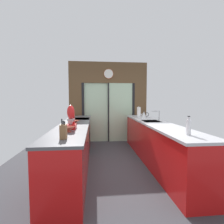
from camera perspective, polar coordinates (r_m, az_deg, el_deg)
ground_plane at (r=4.40m, az=0.81°, el=-15.15°), size 5.04×7.60×0.02m
back_wall_unit at (r=5.94m, az=-1.17°, el=4.92°), size 2.64×0.12×2.70m
left_counter_run at (r=3.81m, az=-12.32°, el=-10.82°), size 0.62×3.80×0.92m
right_counter_run at (r=4.18m, az=13.96°, el=-9.51°), size 0.62×3.80×0.92m
sink_faucet at (r=4.37m, az=14.81°, el=-0.61°), size 0.19×0.02×0.26m
oven_range at (r=4.89m, az=-10.80°, el=-7.58°), size 0.60×0.60×0.92m
mixing_bowl_near at (r=2.88m, az=-14.00°, el=-5.48°), size 0.19×0.19×0.09m
mixing_bowl_far at (r=3.85m, az=-11.90°, el=-3.15°), size 0.18×0.18×0.07m
knife_block at (r=2.41m, az=-15.63°, el=-6.13°), size 0.08×0.14×0.27m
stand_mixer at (r=3.14m, az=-13.29°, el=-2.54°), size 0.17×0.27×0.42m
kettle at (r=4.92m, az=10.43°, el=-0.91°), size 0.26×0.17×0.22m
soap_bottle at (r=2.78m, az=23.81°, el=-4.45°), size 0.07×0.07×0.28m
paper_towel_roll at (r=5.45m, az=8.77°, el=0.07°), size 0.13×0.13×0.31m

